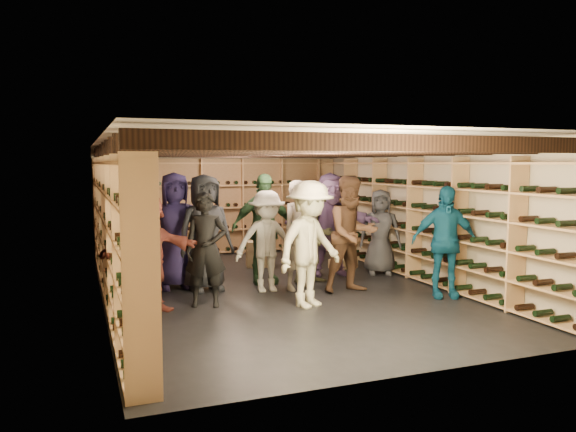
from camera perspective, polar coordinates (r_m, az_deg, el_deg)
The scene contains 23 objects.
ground at distance 9.28m, azimuth -0.94°, elevation -7.39°, with size 8.00×8.00×0.00m, color black.
walls at distance 9.09m, azimuth -0.95°, elevation 0.01°, with size 5.52×8.02×2.40m.
ceiling at distance 9.05m, azimuth -0.96°, elevation 7.59°, with size 5.50×8.00×0.01m, color #BEB2A2.
ceiling_joists at distance 9.05m, azimuth -0.96°, elevation 6.71°, with size 5.40×7.12×0.18m.
wine_rack_left at distance 8.59m, azimuth -17.32°, elevation -1.39°, with size 0.32×7.50×2.15m.
wine_rack_right at distance 10.25m, azimuth 12.70°, elevation -0.21°, with size 0.32×7.50×2.15m.
wine_rack_back at distance 12.76m, azimuth -6.77°, elevation 0.97°, with size 4.70×0.30×2.15m.
crate_stack_left at distance 10.26m, azimuth -10.91°, elevation -4.31°, with size 0.58×0.47×0.68m.
crate_stack_right at distance 11.17m, azimuth -3.00°, elevation -3.87°, with size 0.55×0.42×0.51m.
crate_loose at distance 11.13m, azimuth 5.62°, elevation -4.81°, with size 0.50×0.33×0.17m, color tan.
person_0 at distance 9.11m, azimuth -8.41°, elevation -1.68°, with size 0.92×0.60×1.88m, color black.
person_1 at distance 8.10m, azimuth -8.36°, elevation -3.39°, with size 0.60×0.39×1.65m, color black.
person_2 at distance 9.59m, azimuth 2.75°, elevation -2.15°, with size 0.77×0.60×1.59m, color brown.
person_3 at distance 7.98m, azimuth 2.22°, elevation -2.88°, with size 1.17×0.67×1.81m, color beige.
person_4 at distance 8.90m, azimuth 15.60°, elevation -2.53°, with size 1.00×0.42×1.71m, color navy.
person_5 at distance 7.87m, azimuth -14.01°, elevation -3.67°, with size 1.55×0.49×1.67m, color brown.
person_6 at distance 9.37m, azimuth -11.41°, elevation -1.46°, with size 0.93×0.61×1.90m, color #211944.
person_7 at distance 9.09m, azimuth 1.24°, elevation -1.96°, with size 0.65×0.43×1.78m, color gray.
person_8 at distance 8.95m, azimuth 6.51°, elevation -1.85°, with size 0.90×0.70×1.86m, color #4E3220.
person_9 at distance 8.97m, azimuth -2.15°, elevation -2.58°, with size 1.05×0.60×1.62m, color beige.
person_10 at distance 9.57m, azimuth -2.55°, elevation -1.30°, with size 1.10×0.46×1.88m, color #2A502D.
person_11 at distance 10.25m, azimuth 4.35°, elevation -0.84°, with size 1.75×0.56×1.88m, color slate.
person_12 at distance 10.51m, azimuth 9.35°, elevation -1.60°, with size 0.77×0.50×1.57m, color #36363C.
Camera 1 is at (-3.05, -8.52, 2.05)m, focal length 35.00 mm.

